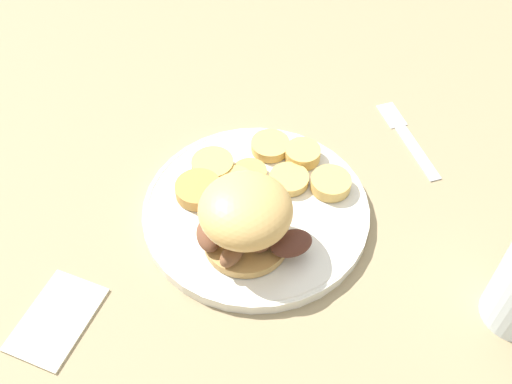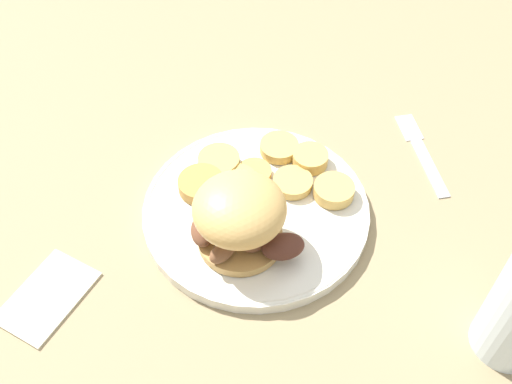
% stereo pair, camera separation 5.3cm
% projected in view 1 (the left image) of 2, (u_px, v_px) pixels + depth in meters
% --- Properties ---
extents(ground_plane, '(4.00, 4.00, 0.00)m').
position_uv_depth(ground_plane, '(256.00, 215.00, 0.70)').
color(ground_plane, '#937F5B').
extents(dinner_plate, '(0.26, 0.26, 0.02)m').
position_uv_depth(dinner_plate, '(256.00, 210.00, 0.70)').
color(dinner_plate, white).
rests_on(dinner_plate, ground_plane).
extents(sandwich, '(0.12, 0.11, 0.08)m').
position_uv_depth(sandwich, '(247.00, 219.00, 0.62)').
color(sandwich, tan).
rests_on(sandwich, dinner_plate).
extents(potato_round_0, '(0.05, 0.05, 0.01)m').
position_uv_depth(potato_round_0, '(270.00, 146.00, 0.74)').
color(potato_round_0, tan).
rests_on(potato_round_0, dinner_plate).
extents(potato_round_1, '(0.05, 0.05, 0.02)m').
position_uv_depth(potato_round_1, '(331.00, 183.00, 0.70)').
color(potato_round_1, tan).
rests_on(potato_round_1, dinner_plate).
extents(potato_round_2, '(0.05, 0.05, 0.02)m').
position_uv_depth(potato_round_2, '(212.00, 166.00, 0.72)').
color(potato_round_2, tan).
rests_on(potato_round_2, dinner_plate).
extents(potato_round_3, '(0.05, 0.05, 0.02)m').
position_uv_depth(potato_round_3, '(198.00, 190.00, 0.70)').
color(potato_round_3, '#BC8942').
rests_on(potato_round_3, dinner_plate).
extents(potato_round_4, '(0.04, 0.04, 0.02)m').
position_uv_depth(potato_round_4, '(303.00, 154.00, 0.73)').
color(potato_round_4, tan).
rests_on(potato_round_4, dinner_plate).
extents(potato_round_5, '(0.05, 0.05, 0.01)m').
position_uv_depth(potato_round_5, '(288.00, 178.00, 0.71)').
color(potato_round_5, tan).
rests_on(potato_round_5, dinner_plate).
extents(potato_round_6, '(0.05, 0.05, 0.01)m').
position_uv_depth(potato_round_6, '(231.00, 186.00, 0.70)').
color(potato_round_6, tan).
rests_on(potato_round_6, dinner_plate).
extents(potato_round_7, '(0.04, 0.04, 0.01)m').
position_uv_depth(potato_round_7, '(250.00, 173.00, 0.71)').
color(potato_round_7, tan).
rests_on(potato_round_7, dinner_plate).
extents(fork, '(0.14, 0.08, 0.00)m').
position_uv_depth(fork, '(408.00, 138.00, 0.78)').
color(fork, silver).
rests_on(fork, ground_plane).
extents(napkin, '(0.10, 0.12, 0.01)m').
position_uv_depth(napkin, '(56.00, 318.00, 0.61)').
color(napkin, beige).
rests_on(napkin, ground_plane).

